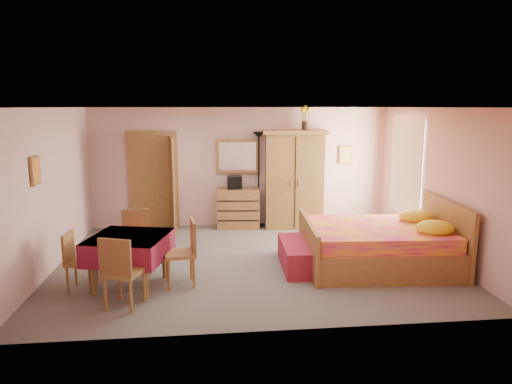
{
  "coord_description": "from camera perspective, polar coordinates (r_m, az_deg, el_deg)",
  "views": [
    {
      "loc": [
        -0.72,
        -7.45,
        2.61
      ],
      "look_at": [
        0.1,
        0.3,
        1.15
      ],
      "focal_mm": 32.0,
      "sensor_mm": 36.0,
      "label": 1
    }
  ],
  "objects": [
    {
      "name": "dining_table",
      "position": [
        6.98,
        -15.47,
        -8.37
      ],
      "size": [
        1.27,
        1.27,
        0.77
      ],
      "primitive_type": "cube",
      "rotation": [
        0.0,
        0.0,
        -0.23
      ],
      "color": "maroon",
      "rests_on": "floor"
    },
    {
      "name": "ceiling",
      "position": [
        7.49,
        -0.53,
        10.53
      ],
      "size": [
        6.5,
        6.5,
        0.0
      ],
      "primitive_type": "plane",
      "rotation": [
        3.14,
        0.0,
        0.0
      ],
      "color": "brown",
      "rests_on": "wall_back"
    },
    {
      "name": "bed",
      "position": [
        7.8,
        14.95,
        -5.04
      ],
      "size": [
        2.53,
        2.05,
        1.11
      ],
      "primitive_type": "cube",
      "rotation": [
        0.0,
        0.0,
        -0.07
      ],
      "color": "#C01269",
      "rests_on": "floor"
    },
    {
      "name": "wall_left",
      "position": [
        7.98,
        -24.42,
        0.2
      ],
      "size": [
        0.1,
        5.0,
        2.6
      ],
      "primitive_type": "cube",
      "color": "#CE9F95",
      "rests_on": "floor"
    },
    {
      "name": "bench",
      "position": [
        7.58,
        5.06,
        -7.89
      ],
      "size": [
        0.52,
        1.29,
        0.42
      ],
      "primitive_type": "cube",
      "rotation": [
        0.0,
        0.0,
        -0.04
      ],
      "color": "maroon",
      "rests_on": "floor"
    },
    {
      "name": "chair_south",
      "position": [
        6.31,
        -16.15,
        -9.45
      ],
      "size": [
        0.57,
        0.57,
        0.99
      ],
      "primitive_type": "cube",
      "rotation": [
        0.0,
        0.0,
        -0.34
      ],
      "color": "olive",
      "rests_on": "floor"
    },
    {
      "name": "chair_north",
      "position": [
        7.57,
        -14.64,
        -6.02
      ],
      "size": [
        0.52,
        0.52,
        0.98
      ],
      "primitive_type": "cube",
      "rotation": [
        0.0,
        0.0,
        3.32
      ],
      "color": "#955E32",
      "rests_on": "floor"
    },
    {
      "name": "stereo",
      "position": [
        9.83,
        -2.7,
        1.21
      ],
      "size": [
        0.31,
        0.23,
        0.28
      ],
      "primitive_type": "cube",
      "rotation": [
        0.0,
        0.0,
        0.03
      ],
      "color": "black",
      "rests_on": "chest_of_drawers"
    },
    {
      "name": "wall_back",
      "position": [
        10.07,
        -1.89,
        3.13
      ],
      "size": [
        6.5,
        0.1,
        2.6
      ],
      "primitive_type": "cube",
      "color": "#CE9F95",
      "rests_on": "floor"
    },
    {
      "name": "picture_back",
      "position": [
        10.44,
        11.13,
        4.58
      ],
      "size": [
        0.3,
        0.04,
        0.4
      ],
      "primitive_type": "cube",
      "color": "#D8BF59",
      "rests_on": "wall_back"
    },
    {
      "name": "floor_lamp",
      "position": [
        9.95,
        0.32,
        1.54
      ],
      "size": [
        0.28,
        0.28,
        2.08
      ],
      "primitive_type": "cube",
      "rotation": [
        0.0,
        0.0,
        0.04
      ],
      "color": "black",
      "rests_on": "floor"
    },
    {
      "name": "wall_mirror",
      "position": [
        9.98,
        -2.34,
        4.5
      ],
      "size": [
        0.93,
        0.1,
        0.73
      ],
      "primitive_type": "cube",
      "rotation": [
        0.0,
        0.0,
        -0.06
      ],
      "color": "white",
      "rests_on": "wall_back"
    },
    {
      "name": "wall_front",
      "position": [
        5.18,
        2.17,
        -4.08
      ],
      "size": [
        6.5,
        0.1,
        2.6
      ],
      "primitive_type": "cube",
      "color": "#CE9F95",
      "rests_on": "floor"
    },
    {
      "name": "wardrobe",
      "position": [
        9.93,
        4.75,
        1.6
      ],
      "size": [
        1.41,
        0.81,
        2.12
      ],
      "primitive_type": "cube",
      "rotation": [
        0.0,
        0.0,
        -0.09
      ],
      "color": "olive",
      "rests_on": "floor"
    },
    {
      "name": "window",
      "position": [
        9.58,
        18.27,
        3.11
      ],
      "size": [
        0.08,
        1.4,
        1.95
      ],
      "primitive_type": "cube",
      "color": "white",
      "rests_on": "wall_right"
    },
    {
      "name": "picture_left",
      "position": [
        7.35,
        -25.88,
        2.42
      ],
      "size": [
        0.04,
        0.32,
        0.42
      ],
      "primitive_type": "cube",
      "color": "orange",
      "rests_on": "wall_left"
    },
    {
      "name": "chair_east",
      "position": [
        6.88,
        -9.49,
        -7.51
      ],
      "size": [
        0.5,
        0.5,
        0.98
      ],
      "primitive_type": "cube",
      "rotation": [
        0.0,
        0.0,
        1.72
      ],
      "color": "#AD703A",
      "rests_on": "floor"
    },
    {
      "name": "chair_west",
      "position": [
        7.08,
        -20.98,
        -8.09
      ],
      "size": [
        0.42,
        0.42,
        0.85
      ],
      "primitive_type": "cube",
      "rotation": [
        0.0,
        0.0,
        -1.66
      ],
      "color": "#A06B36",
      "rests_on": "floor"
    },
    {
      "name": "doorway",
      "position": [
        10.12,
        -12.66,
        1.34
      ],
      "size": [
        1.06,
        0.12,
        2.15
      ],
      "primitive_type": "cube",
      "color": "#9E6B35",
      "rests_on": "floor"
    },
    {
      "name": "floor",
      "position": [
        7.93,
        -0.5,
        -8.61
      ],
      "size": [
        6.5,
        6.5,
        0.0
      ],
      "primitive_type": "plane",
      "color": "#615D55",
      "rests_on": "ground"
    },
    {
      "name": "wall_right",
      "position": [
        8.55,
        21.73,
        1.03
      ],
      "size": [
        0.1,
        5.0,
        2.6
      ],
      "primitive_type": "cube",
      "color": "#CE9F95",
      "rests_on": "floor"
    },
    {
      "name": "sunflower_vase",
      "position": [
        9.93,
        6.17,
        9.22
      ],
      "size": [
        0.22,
        0.22,
        0.51
      ],
      "primitive_type": "cube",
      "rotation": [
        0.0,
        0.0,
        0.08
      ],
      "color": "yellow",
      "rests_on": "wardrobe"
    },
    {
      "name": "chest_of_drawers",
      "position": [
        9.95,
        -2.21,
        -2.04
      ],
      "size": [
        0.95,
        0.53,
        0.86
      ],
      "primitive_type": "cube",
      "rotation": [
        0.0,
        0.0,
        -0.09
      ],
      "color": "#976233",
      "rests_on": "floor"
    }
  ]
}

